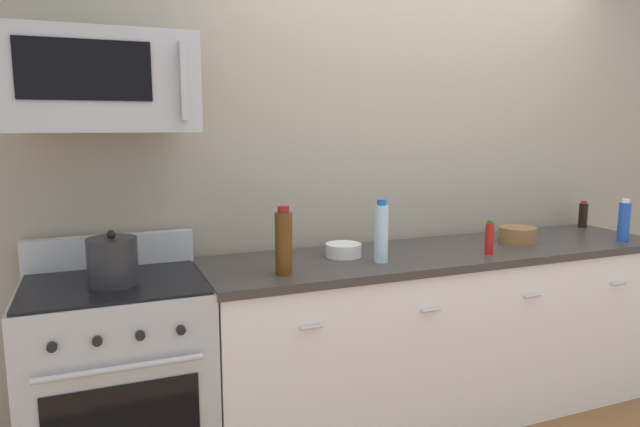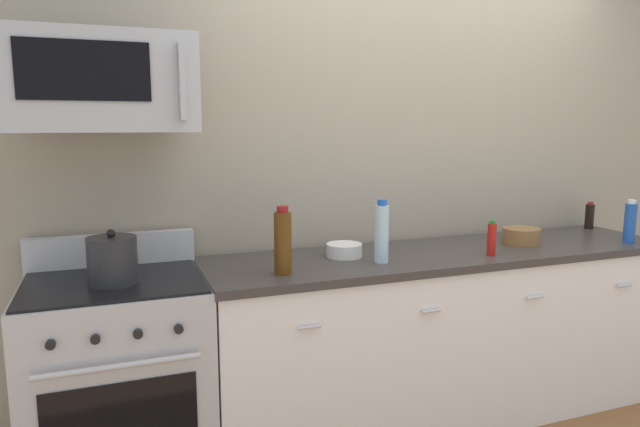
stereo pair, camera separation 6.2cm
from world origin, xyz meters
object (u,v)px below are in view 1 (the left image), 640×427
at_px(bowl_wooden_salad, 517,234).
at_px(stockpot, 113,261).
at_px(bottle_water_clear, 381,233).
at_px(bottle_hot_sauce_red, 489,238).
at_px(bottle_soy_sauce_dark, 583,215).
at_px(range_oven, 119,381).
at_px(bottle_soda_blue, 624,221).
at_px(microwave, 102,83).
at_px(bowl_white_ceramic, 343,250).
at_px(bottle_wine_amber, 284,242).

distance_m(bowl_wooden_salad, stockpot, 2.15).
bearing_deg(bottle_water_clear, bottle_hot_sauce_red, -5.87).
bearing_deg(stockpot, bowl_wooden_salad, 1.45).
height_order(bottle_hot_sauce_red, bottle_soy_sauce_dark, bottle_hot_sauce_red).
relative_size(range_oven, bowl_wooden_salad, 5.22).
xyz_separation_m(bottle_water_clear, stockpot, (-1.22, 0.06, -0.04)).
height_order(bottle_soda_blue, bowl_wooden_salad, bottle_soda_blue).
relative_size(microwave, bowl_wooden_salad, 3.63).
bearing_deg(bowl_white_ceramic, microwave, -179.25).
bearing_deg(bowl_wooden_salad, bottle_soy_sauce_dark, 16.95).
distance_m(microwave, bottle_soda_blue, 2.83).
bearing_deg(range_oven, bowl_white_ceramic, 3.09).
bearing_deg(bowl_wooden_salad, bottle_soda_blue, -18.60).
relative_size(bottle_soy_sauce_dark, bottle_wine_amber, 0.56).
xyz_separation_m(microwave, bottle_wine_amber, (0.71, -0.19, -0.68)).
distance_m(bottle_hot_sauce_red, bottle_soda_blue, 0.92).
xyz_separation_m(bottle_hot_sauce_red, bowl_wooden_salad, (0.33, 0.18, -0.04)).
xyz_separation_m(range_oven, bottle_soy_sauce_dark, (2.87, 0.22, 0.53)).
xyz_separation_m(bottle_water_clear, bowl_white_ceramic, (-0.12, 0.17, -0.11)).
distance_m(bottle_soda_blue, stockpot, 2.74).
height_order(range_oven, microwave, microwave).
bearing_deg(microwave, bottle_soda_blue, -5.04).
xyz_separation_m(bowl_white_ceramic, stockpot, (-1.10, -0.11, 0.07)).
relative_size(range_oven, bottle_soy_sauce_dark, 6.22).
distance_m(bottle_soy_sauce_dark, bottle_soda_blue, 0.44).
bearing_deg(microwave, bottle_hot_sauce_red, -6.89).
xyz_separation_m(bottle_wine_amber, bowl_wooden_salad, (1.43, 0.15, -0.10)).
xyz_separation_m(microwave, bottle_water_clear, (1.22, -0.16, -0.68)).
distance_m(range_oven, bottle_hot_sauce_red, 1.90).
xyz_separation_m(range_oven, bottle_wine_amber, (0.71, -0.15, 0.60)).
distance_m(microwave, bowl_wooden_salad, 2.28).
relative_size(range_oven, bottle_hot_sauce_red, 5.98).
distance_m(bottle_hot_sauce_red, bowl_white_ceramic, 0.75).
relative_size(bottle_water_clear, bowl_wooden_salad, 1.49).
bearing_deg(stockpot, bottle_water_clear, -2.82).
bearing_deg(bottle_wine_amber, bottle_water_clear, 4.05).
bearing_deg(bowl_wooden_salad, bottle_hot_sauce_red, -152.07).
relative_size(bottle_soy_sauce_dark, bowl_white_ceramic, 0.95).
bearing_deg(bottle_water_clear, bowl_white_ceramic, 125.15).
distance_m(bottle_water_clear, bowl_white_ceramic, 0.24).
xyz_separation_m(microwave, bowl_wooden_salad, (2.15, -0.04, -0.78)).
bearing_deg(bottle_hot_sauce_red, bottle_wine_amber, 178.69).
bearing_deg(bowl_white_ceramic, stockpot, -174.15).
bearing_deg(bottle_soda_blue, microwave, 174.96).
bearing_deg(bottle_water_clear, microwave, 172.61).
bearing_deg(bottle_soy_sauce_dark, bottle_water_clear, -168.52).
bearing_deg(range_oven, microwave, 89.71).
distance_m(bowl_white_ceramic, bowl_wooden_salad, 1.05).
xyz_separation_m(microwave, stockpot, (-0.00, -0.10, -0.73)).
height_order(microwave, bottle_soy_sauce_dark, microwave).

